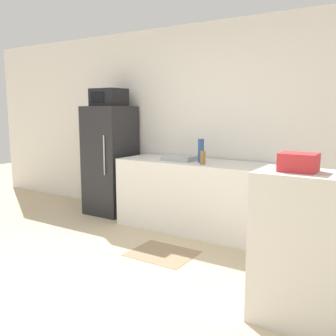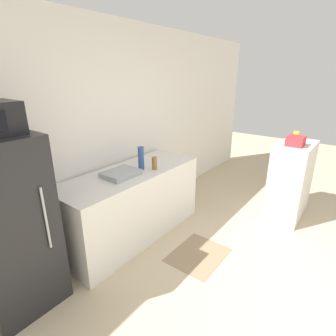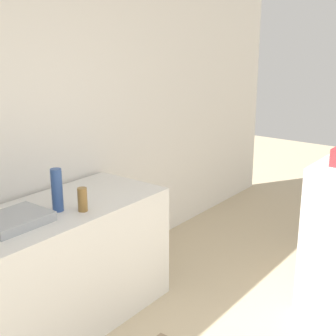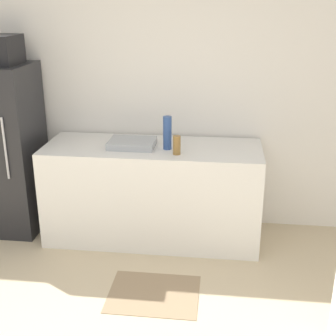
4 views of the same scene
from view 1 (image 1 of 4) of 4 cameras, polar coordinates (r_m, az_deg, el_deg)
ground_plane at (r=3.35m, az=-20.17°, el=-18.31°), size 14.00×14.00×0.00m
wall_back at (r=5.07m, az=3.94°, el=6.61°), size 8.00×0.06×2.60m
refrigerator at (r=5.47m, az=-8.78°, el=1.16°), size 0.61×0.62×1.55m
microwave at (r=5.43m, az=-9.02°, el=10.57°), size 0.44×0.37×0.24m
counter at (r=4.72m, az=3.76°, el=-4.17°), size 1.90×0.70×0.87m
sink_basin at (r=4.70m, az=1.81°, el=1.55°), size 0.40×0.31×0.06m
bottle_tall at (r=4.51m, az=5.04°, el=2.65°), size 0.07×0.07×0.28m
bottle_short at (r=4.36m, az=5.31°, el=1.59°), size 0.06×0.06×0.16m
shelf_cabinet at (r=2.80m, az=21.31°, el=-11.74°), size 0.80×0.44×1.09m
basket at (r=2.68m, az=19.28°, el=0.83°), size 0.24×0.21×0.13m
kitchen_rug at (r=4.04m, az=-0.90°, el=-12.86°), size 0.67×0.54×0.01m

